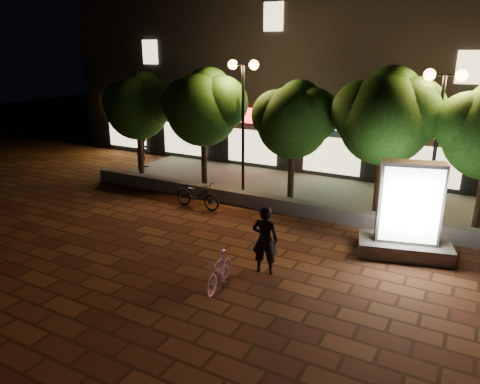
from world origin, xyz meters
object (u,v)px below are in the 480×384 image
Objects in this scene: scooter_pink at (219,271)px; pedestrian at (144,150)px; rider at (265,240)px; scooter_parked at (197,195)px; tree_right at (387,114)px; street_lamp_left at (243,93)px; tree_left at (205,105)px; street_lamp_right at (441,108)px; tree_mid at (295,117)px; ad_kiosk at (408,218)px; tree_far_left at (139,104)px.

scooter_pink is 12.08m from pedestrian.
rider reaches higher than scooter_parked.
tree_right is 0.98× the size of street_lamp_left.
pedestrian is at bearing 176.11° from tree_right.
scooter_parked is at bearing -63.69° from tree_left.
street_lamp_right is 3.30× the size of scooter_pink.
rider is at bearing -74.63° from tree_mid.
ad_kiosk is (6.75, -2.81, -2.92)m from street_lamp_left.
tree_far_left is 12.47m from street_lamp_right.
rider is (5.63, -5.95, -2.51)m from tree_left.
street_lamp_right reaches higher than tree_left.
tree_far_left is 0.91× the size of tree_right.
pedestrian is at bearing 130.55° from scooter_pink.
street_lamp_left is 7.00m from street_lamp_right.
street_lamp_left is at bearing 180.00° from street_lamp_right.
scooter_parked is (-6.01, -2.61, -3.06)m from tree_right.
tree_far_left is 12.77m from ad_kiosk.
tree_left is 0.98× the size of street_lamp_right.
tree_far_left is 2.48m from pedestrian.
scooter_pink is (3.05, -6.94, -3.57)m from street_lamp_left.
tree_far_left is 3.07× the size of scooter_pink.
tree_left is at bearing -113.93° from pedestrian.
rider is (-3.31, -5.68, -2.96)m from street_lamp_right.
tree_mid is at bearing 176.96° from street_lamp_right.
ad_kiosk is 7.44m from scooter_parked.
scooter_pink is at bearing -138.42° from scooter_parked.
street_lamp_right is 8.69m from scooter_parked.
tree_far_left is 10.81m from tree_right.
ad_kiosk is at bearing -22.61° from street_lamp_left.
pedestrian is at bearing 60.32° from scooter_parked.
pedestrian reaches higher than rider.
tree_left reaches higher than scooter_parked.
tree_far_left is at bearing -157.60° from pedestrian.
tree_far_left is 2.52× the size of pedestrian.
scooter_parked is (-3.71, 4.59, 0.05)m from scooter_pink.
pedestrian reaches higher than scooter_parked.
rider is 11.79m from pedestrian.
pedestrian is (-11.36, 0.77, -2.57)m from tree_right.
street_lamp_right is 2.68× the size of rider.
tree_right is 2.64× the size of scooter_parked.
street_lamp_left reaches higher than pedestrian.
tree_left reaches higher than ad_kiosk.
street_lamp_left is at bearing -7.70° from tree_left.
pedestrian is (-8.05, 0.77, -2.22)m from tree_mid.
scooter_pink is 0.81× the size of rider.
tree_right is at bearing 0.00° from tree_mid.
rider is 1.01× the size of pedestrian.
street_lamp_right is 2.71× the size of pedestrian.
tree_far_left is 3.51m from tree_left.
street_lamp_left is 7.45m from rider.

